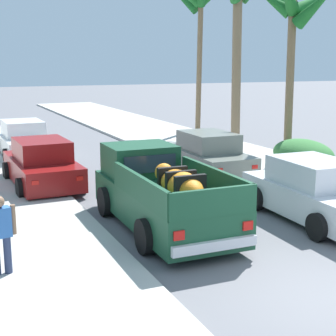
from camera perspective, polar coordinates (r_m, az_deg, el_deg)
name	(u,v)px	position (r m, az deg, el deg)	size (l,w,h in m)	color
ground_plane	(327,297)	(9.34, 17.36, -13.57)	(160.00, 160.00, 0.00)	slate
sidewalk_right	(225,156)	(21.54, 6.42, 1.39)	(5.13, 60.00, 0.12)	#B2AFA8
curb_left	(4,175)	(18.73, -17.85, -0.71)	(0.16, 60.00, 0.10)	silver
curb_right	(201,158)	(20.98, 3.67, 1.13)	(0.16, 60.00, 0.10)	silver
pickup_truck	(161,194)	(12.24, -0.84, -2.90)	(2.28, 5.24, 1.80)	#19472D
car_left_near	(42,165)	(16.65, -13.93, 0.33)	(2.11, 4.30, 1.54)	maroon
car_right_near	(207,155)	(17.88, 4.41, 1.42)	(2.09, 4.29, 1.54)	slate
car_left_mid	(315,192)	(13.30, 16.09, -2.62)	(2.15, 4.32, 1.54)	silver
car_right_mid	(24,141)	(22.06, -15.84, 2.98)	(2.07, 4.28, 1.54)	silver
palm_tree_left_fore	(238,7)	(24.41, 7.82, 17.42)	(3.60, 3.71, 8.12)	#846B4C
palm_tree_right_fore	(199,4)	(29.24, 3.53, 17.82)	(3.49, 3.70, 8.32)	brown
palm_tree_left_back	(295,14)	(20.89, 14.06, 16.34)	(3.79, 3.69, 6.90)	brown
hedge_bush	(303,154)	(19.68, 14.86, 1.53)	(1.80, 2.80, 1.10)	#387538
pedestrian	(0,232)	(9.71, -18.27, -6.84)	(0.57, 0.29, 1.59)	navy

